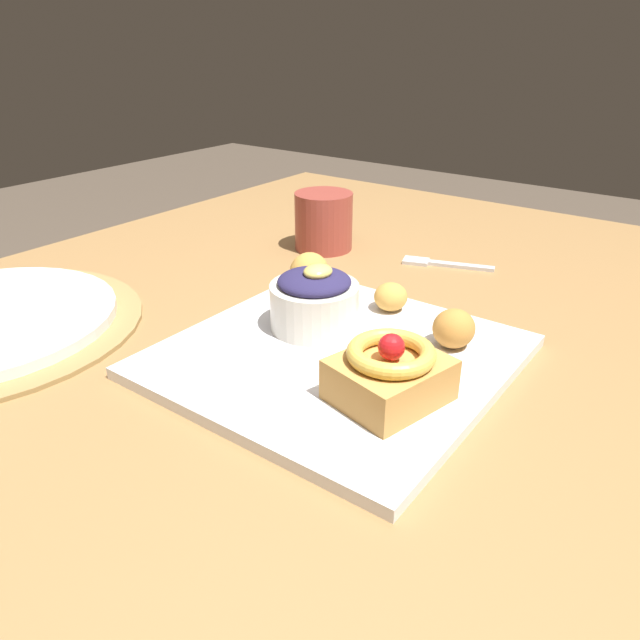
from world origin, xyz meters
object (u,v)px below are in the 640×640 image
object	(u,v)px
front_plate	(336,356)
coffee_mug	(324,221)
cake_slice	(390,373)
fritter_middle	(309,272)
berry_ramekin	(313,301)
fork	(440,264)
fritter_front	(391,297)
fritter_back	(454,328)

from	to	relation	value
front_plate	coffee_mug	xyz separation A→B (m)	(0.27, 0.21, 0.04)
cake_slice	fritter_middle	xyz separation A→B (m)	(0.15, 0.20, -0.00)
front_plate	berry_ramekin	xyz separation A→B (m)	(0.03, 0.05, 0.04)
berry_ramekin	coffee_mug	world-z (taller)	same
fritter_middle	fork	distance (m)	0.22
cake_slice	coffee_mug	xyz separation A→B (m)	(0.31, 0.29, 0.00)
berry_ramekin	fritter_front	size ratio (longest dim) A/B	2.45
cake_slice	berry_ramekin	distance (m)	0.15
cake_slice	fritter_front	world-z (taller)	cake_slice
fritter_back	fork	size ratio (longest dim) A/B	0.35
front_plate	berry_ramekin	size ratio (longest dim) A/B	3.33
fritter_back	front_plate	bearing A→B (deg)	131.65
fritter_front	fritter_back	bearing A→B (deg)	-111.93
front_plate	fork	bearing A→B (deg)	6.87
cake_slice	fritter_back	xyz separation A→B (m)	(0.12, -0.00, -0.01)
front_plate	coffee_mug	size ratio (longest dim) A/B	3.63
cake_slice	fork	size ratio (longest dim) A/B	0.85
berry_ramekin	front_plate	bearing A→B (deg)	-118.95
front_plate	cake_slice	xyz separation A→B (m)	(-0.04, -0.08, 0.03)
berry_ramekin	fork	bearing A→B (deg)	-2.46
front_plate	fritter_front	bearing A→B (deg)	3.27
cake_slice	fritter_back	size ratio (longest dim) A/B	2.44
front_plate	cake_slice	world-z (taller)	cake_slice
front_plate	fritter_front	size ratio (longest dim) A/B	8.15
berry_ramekin	fritter_middle	bearing A→B (deg)	39.55
fritter_front	front_plate	bearing A→B (deg)	-176.73
cake_slice	fritter_middle	bearing A→B (deg)	53.15
fritter_front	fritter_middle	bearing A→B (deg)	94.03
front_plate	cake_slice	size ratio (longest dim) A/B	2.91
fritter_back	coffee_mug	bearing A→B (deg)	57.41
berry_ramekin	coffee_mug	distance (m)	0.29
fritter_front	coffee_mug	xyz separation A→B (m)	(0.15, 0.20, 0.01)
front_plate	fritter_middle	xyz separation A→B (m)	(0.11, 0.11, 0.03)
berry_ramekin	fork	distance (m)	0.28
fritter_middle	coffee_mug	bearing A→B (deg)	30.88
berry_ramekin	fritter_back	size ratio (longest dim) A/B	2.14
front_plate	coffee_mug	bearing A→B (deg)	38.26
fork	coffee_mug	size ratio (longest dim) A/B	1.46
front_plate	fritter_middle	bearing A→B (deg)	47.03
front_plate	coffee_mug	distance (m)	0.34
front_plate	fritter_back	distance (m)	0.12
berry_ramekin	fork	xyz separation A→B (m)	(0.28, -0.01, -0.04)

